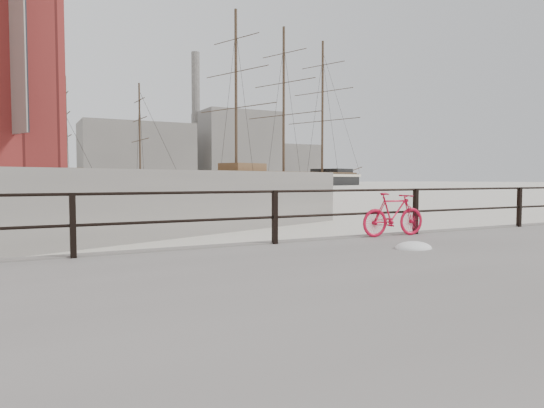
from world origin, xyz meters
name	(u,v)px	position (x,y,z in m)	size (l,w,h in m)	color
ground	(513,240)	(0.00, 0.00, 0.00)	(400.00, 400.00, 0.00)	white
guardrail	(519,207)	(0.00, -0.15, 0.85)	(28.00, 0.10, 1.00)	black
bicycle	(394,214)	(-4.22, -0.25, 0.81)	(1.53, 0.23, 0.92)	red
barque_black	(284,186)	(38.60, 82.32, 0.00)	(61.87, 20.25, 34.88)	black
schooner_mid	(105,187)	(2.66, 85.07, 0.00)	(28.44, 12.03, 20.50)	beige
schooner_left	(14,189)	(-12.16, 79.10, 0.00)	(24.93, 11.33, 18.88)	beige
industrial_west	(137,154)	(20.00, 140.00, 9.00)	(32.00, 18.00, 18.00)	gray
industrial_mid	(237,148)	(55.00, 145.00, 12.00)	(26.00, 20.00, 24.00)	gray
industrial_east	(289,164)	(78.00, 150.00, 7.00)	(20.00, 16.00, 14.00)	gray
smokestack	(196,118)	(42.00, 150.00, 22.00)	(2.80, 2.80, 44.00)	gray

